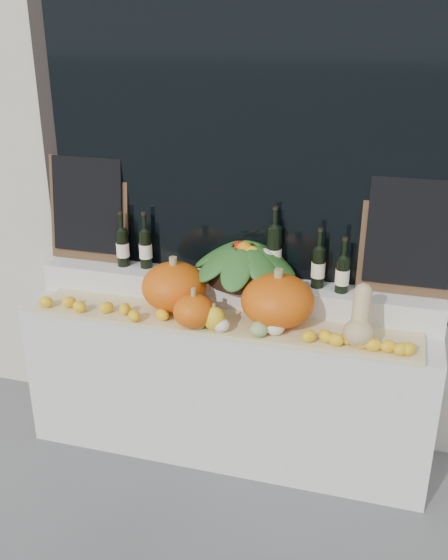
{
  "coord_description": "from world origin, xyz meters",
  "views": [
    {
      "loc": [
        0.83,
        -1.47,
        2.42
      ],
      "look_at": [
        0.0,
        1.45,
        1.12
      ],
      "focal_mm": 40.0,
      "sensor_mm": 36.0,
      "label": 1
    }
  ],
  "objects_px": {
    "butternut_squash": "(360,321)",
    "produce_bowl": "(244,261)",
    "wine_bottle_tall": "(274,253)",
    "pumpkin_right": "(278,300)",
    "pumpkin_left": "(174,287)"
  },
  "relations": [
    {
      "from": "pumpkin_right",
      "to": "wine_bottle_tall",
      "type": "xyz_separation_m",
      "value": [
        -0.08,
        0.26,
        0.16
      ]
    },
    {
      "from": "pumpkin_left",
      "to": "produce_bowl",
      "type": "xyz_separation_m",
      "value": [
        0.35,
        0.19,
        0.11
      ]
    },
    {
      "from": "pumpkin_right",
      "to": "wine_bottle_tall",
      "type": "distance_m",
      "value": 0.32
    },
    {
      "from": "pumpkin_right",
      "to": "wine_bottle_tall",
      "type": "height_order",
      "value": "wine_bottle_tall"
    },
    {
      "from": "pumpkin_right",
      "to": "butternut_squash",
      "type": "xyz_separation_m",
      "value": [
        0.43,
        -0.09,
        -0.02
      ]
    },
    {
      "from": "produce_bowl",
      "to": "pumpkin_left",
      "type": "bearing_deg",
      "value": -151.38
    },
    {
      "from": "butternut_squash",
      "to": "produce_bowl",
      "type": "xyz_separation_m",
      "value": [
        -0.67,
        0.31,
        0.13
      ]
    },
    {
      "from": "produce_bowl",
      "to": "wine_bottle_tall",
      "type": "xyz_separation_m",
      "value": [
        0.16,
        0.04,
        0.05
      ]
    },
    {
      "from": "pumpkin_left",
      "to": "butternut_squash",
      "type": "distance_m",
      "value": 1.02
    },
    {
      "from": "wine_bottle_tall",
      "to": "butternut_squash",
      "type": "bearing_deg",
      "value": -34.75
    },
    {
      "from": "butternut_squash",
      "to": "produce_bowl",
      "type": "height_order",
      "value": "produce_bowl"
    },
    {
      "from": "pumpkin_right",
      "to": "produce_bowl",
      "type": "distance_m",
      "value": 0.34
    },
    {
      "from": "butternut_squash",
      "to": "produce_bowl",
      "type": "distance_m",
      "value": 0.75
    },
    {
      "from": "pumpkin_left",
      "to": "wine_bottle_tall",
      "type": "distance_m",
      "value": 0.58
    },
    {
      "from": "wine_bottle_tall",
      "to": "produce_bowl",
      "type": "bearing_deg",
      "value": -164.2
    }
  ]
}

